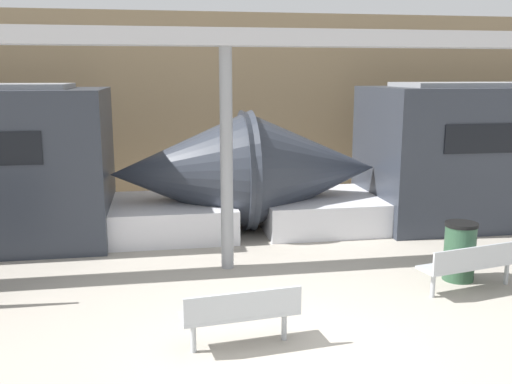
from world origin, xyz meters
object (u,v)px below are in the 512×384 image
(bench_far, at_px, (476,262))
(trash_bin, at_px, (460,251))
(support_column_near, at_px, (227,161))
(bench_near, at_px, (241,312))

(bench_far, xyz_separation_m, trash_bin, (0.04, 0.56, -0.00))
(trash_bin, bearing_deg, bench_far, -93.98)
(support_column_near, bearing_deg, trash_bin, -18.80)
(trash_bin, relative_size, support_column_near, 0.26)
(bench_near, height_order, support_column_near, support_column_near)
(support_column_near, bearing_deg, bench_far, -26.38)
(bench_far, xyz_separation_m, support_column_near, (-3.70, 1.83, 1.42))
(trash_bin, distance_m, support_column_near, 4.20)
(trash_bin, height_order, support_column_near, support_column_near)
(bench_near, relative_size, trash_bin, 1.55)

